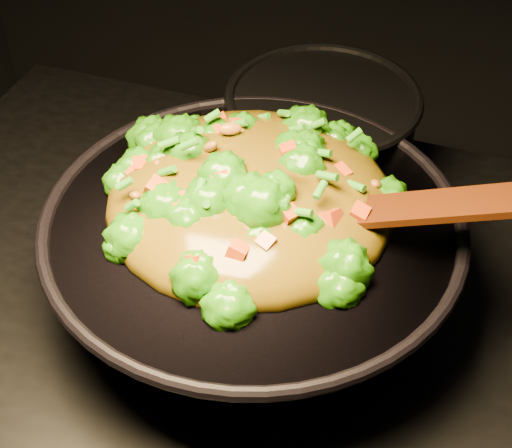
% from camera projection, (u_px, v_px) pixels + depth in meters
% --- Properties ---
extents(wok, '(0.54, 0.54, 0.13)m').
position_uv_depth(wok, '(253.00, 260.00, 0.90)').
color(wok, black).
rests_on(wok, stovetop).
extents(stir_fry, '(0.39, 0.39, 0.11)m').
position_uv_depth(stir_fry, '(250.00, 166.00, 0.84)').
color(stir_fry, '#287908').
rests_on(stir_fry, wok).
extents(spatula, '(0.29, 0.05, 0.12)m').
position_uv_depth(spatula, '(411.00, 208.00, 0.80)').
color(spatula, '#381404').
rests_on(spatula, wok).
extents(back_pot, '(0.28, 0.28, 0.14)m').
position_uv_depth(back_pot, '(321.00, 136.00, 1.07)').
color(back_pot, black).
rests_on(back_pot, stovetop).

